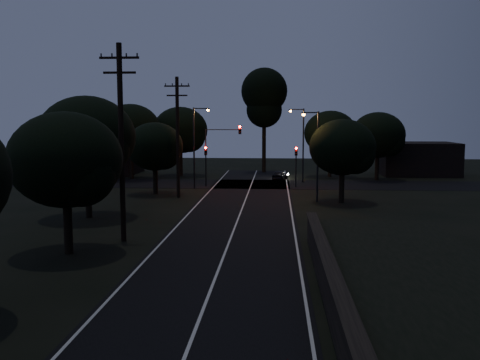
{
  "coord_description": "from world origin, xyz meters",
  "views": [
    {
      "loc": [
        2.6,
        -14.17,
        6.87
      ],
      "look_at": [
        0.0,
        24.0,
        2.5
      ],
      "focal_mm": 40.0,
      "sensor_mm": 36.0,
      "label": 1
    }
  ],
  "objects": [
    {
      "name": "utility_pole_mid",
      "position": [
        -6.0,
        15.0,
        5.74
      ],
      "size": [
        2.2,
        0.3,
        11.0
      ],
      "color": "black",
      "rests_on": "ground"
    },
    {
      "name": "tree_left_b",
      "position": [
        -7.8,
        11.88,
        4.71
      ],
      "size": [
        5.72,
        5.72,
        7.27
      ],
      "color": "black",
      "rests_on": "ground"
    },
    {
      "name": "tall_pine",
      "position": [
        1.0,
        55.0,
        9.65
      ],
      "size": [
        5.9,
        5.9,
        13.4
      ],
      "color": "black",
      "rests_on": "ground"
    },
    {
      "name": "tree_right_a",
      "position": [
        8.19,
        29.89,
        4.47
      ],
      "size": [
        5.42,
        5.42,
        6.89
      ],
      "color": "black",
      "rests_on": "ground"
    },
    {
      "name": "tree_left_d",
      "position": [
        -8.32,
        33.9,
        4.27
      ],
      "size": [
        5.19,
        5.19,
        6.59
      ],
      "color": "black",
      "rests_on": "ground"
    },
    {
      "name": "building_right",
      "position": [
        20.0,
        53.0,
        2.0
      ],
      "size": [
        9.0,
        7.0,
        4.0
      ],
      "primitive_type": "cube",
      "color": "black",
      "rests_on": "ground"
    },
    {
      "name": "signal_mast",
      "position": [
        -2.91,
        39.99,
        4.34
      ],
      "size": [
        3.7,
        0.35,
        6.25
      ],
      "color": "black",
      "rests_on": "ground"
    },
    {
      "name": "retaining_wall",
      "position": [
        7.74,
        3.0,
        0.62
      ],
      "size": [
        6.93,
        26.0,
        1.6
      ],
      "color": "black",
      "rests_on": "ground"
    },
    {
      "name": "tree_far_nw",
      "position": [
        -8.77,
        49.87,
        5.41
      ],
      "size": [
        6.59,
        6.59,
        8.35
      ],
      "color": "black",
      "rests_on": "ground"
    },
    {
      "name": "tree_far_ne",
      "position": [
        9.22,
        49.87,
        5.09
      ],
      "size": [
        6.23,
        6.23,
        7.87
      ],
      "color": "black",
      "rests_on": "ground"
    },
    {
      "name": "streetlight_c",
      "position": [
        5.83,
        30.0,
        4.35
      ],
      "size": [
        1.46,
        0.26,
        7.5
      ],
      "color": "black",
      "rests_on": "ground"
    },
    {
      "name": "tree_far_w",
      "position": [
        -13.76,
        45.86,
        5.59
      ],
      "size": [
        6.74,
        6.74,
        8.6
      ],
      "color": "black",
      "rests_on": "ground"
    },
    {
      "name": "car",
      "position": [
        3.02,
        46.0,
        0.54
      ],
      "size": [
        2.0,
        3.38,
        1.08
      ],
      "primitive_type": "imported",
      "rotation": [
        0.0,
        0.0,
        2.9
      ],
      "color": "black",
      "rests_on": "ground"
    },
    {
      "name": "utility_pole_far",
      "position": [
        -6.0,
        32.0,
        5.48
      ],
      "size": [
        2.2,
        0.3,
        10.5
      ],
      "color": "black",
      "rests_on": "ground"
    },
    {
      "name": "streetlight_b",
      "position": [
        5.31,
        44.0,
        4.64
      ],
      "size": [
        1.66,
        0.26,
        8.0
      ],
      "color": "black",
      "rests_on": "ground"
    },
    {
      "name": "streetlight_a",
      "position": [
        -5.31,
        38.0,
        4.64
      ],
      "size": [
        1.66,
        0.26,
        8.0
      ],
      "color": "black",
      "rests_on": "ground"
    },
    {
      "name": "signal_right",
      "position": [
        4.6,
        39.99,
        2.84
      ],
      "size": [
        0.28,
        0.35,
        4.1
      ],
      "color": "black",
      "rests_on": "ground"
    },
    {
      "name": "building_left",
      "position": [
        -20.0,
        52.0,
        2.2
      ],
      "size": [
        10.0,
        8.0,
        4.4
      ],
      "primitive_type": "cube",
      "color": "black",
      "rests_on": "ground"
    },
    {
      "name": "tree_far_e",
      "position": [
        14.21,
        46.88,
        4.97
      ],
      "size": [
        6.04,
        6.04,
        7.66
      ],
      "color": "black",
      "rests_on": "ground"
    },
    {
      "name": "tree_left_c",
      "position": [
        -10.26,
        21.86,
        5.49
      ],
      "size": [
        6.71,
        6.71,
        8.48
      ],
      "color": "black",
      "rests_on": "ground"
    },
    {
      "name": "signal_left",
      "position": [
        -4.6,
        39.99,
        2.84
      ],
      "size": [
        0.28,
        0.35,
        4.1
      ],
      "color": "black",
      "rests_on": "ground"
    },
    {
      "name": "road_surface",
      "position": [
        0.0,
        31.12,
        0.01
      ],
      "size": [
        60.0,
        70.0,
        0.03
      ],
      "color": "black",
      "rests_on": "ground"
    }
  ]
}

